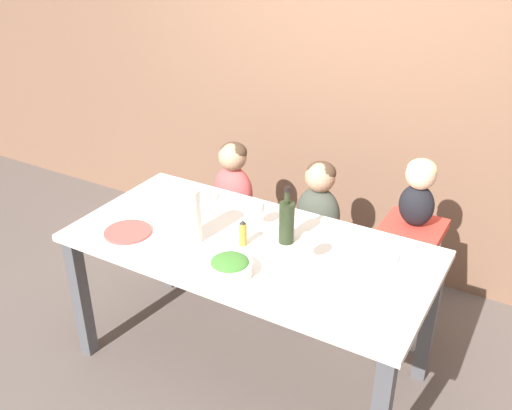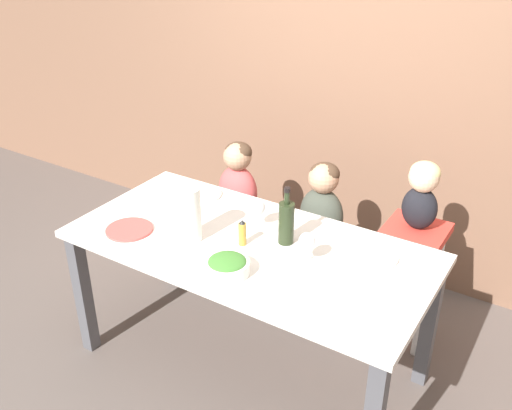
{
  "view_description": "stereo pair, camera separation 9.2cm",
  "coord_description": "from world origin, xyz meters",
  "px_view_note": "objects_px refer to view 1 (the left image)",
  "views": [
    {
      "loc": [
        1.22,
        -2.04,
        2.24
      ],
      "look_at": [
        0.0,
        0.06,
        0.96
      ],
      "focal_mm": 40.0,
      "sensor_mm": 36.0,
      "label": 1
    },
    {
      "loc": [
        1.3,
        -1.99,
        2.24
      ],
      "look_at": [
        0.0,
        0.06,
        0.96
      ],
      "focal_mm": 40.0,
      "sensor_mm": 36.0,
      "label": 2
    }
  ],
  "objects_px": {
    "chair_far_center": "(316,250)",
    "dinner_plate_front_left": "(128,232)",
    "person_baby_right": "(419,188)",
    "chair_far_left": "(234,226)",
    "paper_towel_roll": "(189,215)",
    "chair_right_highchair": "(409,252)",
    "salad_bowl_large": "(230,266)",
    "person_child_left": "(233,179)",
    "wine_bottle": "(287,221)",
    "wine_glass_far": "(257,208)",
    "dinner_plate_back_right": "(373,254)",
    "dinner_plate_back_left": "(197,195)",
    "wine_glass_near": "(309,241)",
    "person_child_center": "(319,200)"
  },
  "relations": [
    {
      "from": "dinner_plate_back_left",
      "to": "dinner_plate_back_right",
      "type": "xyz_separation_m",
      "value": [
        1.07,
        -0.09,
        0.0
      ]
    },
    {
      "from": "person_child_left",
      "to": "chair_far_center",
      "type": "bearing_deg",
      "value": -0.14
    },
    {
      "from": "dinner_plate_front_left",
      "to": "dinner_plate_back_left",
      "type": "xyz_separation_m",
      "value": [
        0.07,
        0.51,
        0.0
      ]
    },
    {
      "from": "person_baby_right",
      "to": "dinner_plate_front_left",
      "type": "height_order",
      "value": "person_baby_right"
    },
    {
      "from": "wine_bottle",
      "to": "wine_glass_far",
      "type": "height_order",
      "value": "wine_bottle"
    },
    {
      "from": "person_child_center",
      "to": "dinner_plate_back_left",
      "type": "distance_m",
      "value": 0.7
    },
    {
      "from": "chair_far_left",
      "to": "paper_towel_roll",
      "type": "xyz_separation_m",
      "value": [
        0.25,
        -0.79,
        0.53
      ]
    },
    {
      "from": "person_baby_right",
      "to": "dinner_plate_back_right",
      "type": "xyz_separation_m",
      "value": [
        -0.06,
        -0.48,
        -0.16
      ]
    },
    {
      "from": "wine_glass_far",
      "to": "dinner_plate_back_right",
      "type": "relative_size",
      "value": 0.64
    },
    {
      "from": "chair_right_highchair",
      "to": "person_baby_right",
      "type": "relative_size",
      "value": 1.93
    },
    {
      "from": "person_baby_right",
      "to": "dinner_plate_front_left",
      "type": "bearing_deg",
      "value": -143.22
    },
    {
      "from": "chair_far_left",
      "to": "chair_far_center",
      "type": "bearing_deg",
      "value": 0.0
    },
    {
      "from": "chair_far_left",
      "to": "person_child_left",
      "type": "height_order",
      "value": "person_child_left"
    },
    {
      "from": "wine_bottle",
      "to": "paper_towel_roll",
      "type": "xyz_separation_m",
      "value": [
        -0.41,
        -0.22,
        0.02
      ]
    },
    {
      "from": "person_baby_right",
      "to": "wine_glass_near",
      "type": "relative_size",
      "value": 2.45
    },
    {
      "from": "chair_far_left",
      "to": "wine_glass_far",
      "type": "bearing_deg",
      "value": -47.69
    },
    {
      "from": "chair_right_highchair",
      "to": "chair_far_center",
      "type": "bearing_deg",
      "value": 180.0
    },
    {
      "from": "chair_far_center",
      "to": "person_baby_right",
      "type": "xyz_separation_m",
      "value": [
        0.56,
        0.0,
        0.55
      ]
    },
    {
      "from": "chair_right_highchair",
      "to": "person_child_left",
      "type": "relative_size",
      "value": 1.47
    },
    {
      "from": "chair_far_center",
      "to": "chair_far_left",
      "type": "bearing_deg",
      "value": 180.0
    },
    {
      "from": "salad_bowl_large",
      "to": "dinner_plate_front_left",
      "type": "height_order",
      "value": "salad_bowl_large"
    },
    {
      "from": "person_child_center",
      "to": "person_baby_right",
      "type": "relative_size",
      "value": 1.31
    },
    {
      "from": "wine_bottle",
      "to": "paper_towel_roll",
      "type": "distance_m",
      "value": 0.47
    },
    {
      "from": "chair_far_center",
      "to": "dinner_plate_back_left",
      "type": "xyz_separation_m",
      "value": [
        -0.58,
        -0.39,
        0.39
      ]
    },
    {
      "from": "chair_right_highchair",
      "to": "wine_glass_near",
      "type": "xyz_separation_m",
      "value": [
        -0.31,
        -0.67,
        0.33
      ]
    },
    {
      "from": "wine_bottle",
      "to": "wine_glass_far",
      "type": "relative_size",
      "value": 1.94
    },
    {
      "from": "paper_towel_roll",
      "to": "dinner_plate_back_right",
      "type": "height_order",
      "value": "paper_towel_roll"
    },
    {
      "from": "chair_right_highchair",
      "to": "wine_bottle",
      "type": "xyz_separation_m",
      "value": [
        -0.47,
        -0.57,
        0.34
      ]
    },
    {
      "from": "paper_towel_roll",
      "to": "dinner_plate_back_left",
      "type": "height_order",
      "value": "paper_towel_roll"
    },
    {
      "from": "chair_right_highchair",
      "to": "wine_bottle",
      "type": "distance_m",
      "value": 0.82
    },
    {
      "from": "person_child_center",
      "to": "paper_towel_roll",
      "type": "relative_size",
      "value": 1.76
    },
    {
      "from": "wine_bottle",
      "to": "salad_bowl_large",
      "type": "distance_m",
      "value": 0.39
    },
    {
      "from": "chair_right_highchair",
      "to": "person_child_left",
      "type": "distance_m",
      "value": 1.15
    },
    {
      "from": "chair_far_center",
      "to": "dinner_plate_front_left",
      "type": "bearing_deg",
      "value": -125.8
    },
    {
      "from": "wine_glass_near",
      "to": "dinner_plate_back_left",
      "type": "height_order",
      "value": "wine_glass_near"
    },
    {
      "from": "chair_right_highchair",
      "to": "dinner_plate_back_right",
      "type": "distance_m",
      "value": 0.53
    },
    {
      "from": "wine_glass_near",
      "to": "paper_towel_roll",
      "type": "bearing_deg",
      "value": -168.09
    },
    {
      "from": "chair_far_center",
      "to": "person_child_center",
      "type": "height_order",
      "value": "person_child_center"
    },
    {
      "from": "person_child_left",
      "to": "person_baby_right",
      "type": "bearing_deg",
      "value": 0.03
    },
    {
      "from": "chair_far_center",
      "to": "wine_glass_far",
      "type": "bearing_deg",
      "value": -102.68
    },
    {
      "from": "wine_glass_far",
      "to": "salad_bowl_large",
      "type": "distance_m",
      "value": 0.44
    },
    {
      "from": "chair_far_center",
      "to": "salad_bowl_large",
      "type": "height_order",
      "value": "salad_bowl_large"
    },
    {
      "from": "person_child_center",
      "to": "wine_glass_near",
      "type": "relative_size",
      "value": 3.21
    },
    {
      "from": "wine_bottle",
      "to": "dinner_plate_front_left",
      "type": "xyz_separation_m",
      "value": [
        -0.73,
        -0.33,
        -0.11
      ]
    },
    {
      "from": "person_child_left",
      "to": "dinner_plate_front_left",
      "type": "bearing_deg",
      "value": -93.85
    },
    {
      "from": "person_child_center",
      "to": "salad_bowl_large",
      "type": "relative_size",
      "value": 2.43
    },
    {
      "from": "salad_bowl_large",
      "to": "dinner_plate_front_left",
      "type": "xyz_separation_m",
      "value": [
        -0.64,
        0.04,
        -0.03
      ]
    },
    {
      "from": "chair_far_center",
      "to": "chair_right_highchair",
      "type": "distance_m",
      "value": 0.58
    },
    {
      "from": "chair_far_left",
      "to": "chair_right_highchair",
      "type": "xyz_separation_m",
      "value": [
        1.14,
        0.0,
        0.16
      ]
    },
    {
      "from": "chair_right_highchair",
      "to": "salad_bowl_large",
      "type": "bearing_deg",
      "value": -121.09
    }
  ]
}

